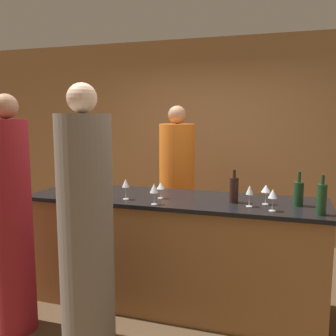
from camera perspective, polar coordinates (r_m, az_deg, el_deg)
ground_plane at (r=3.72m, az=0.94°, el=-19.85°), size 14.00×14.00×0.00m
back_wall at (r=5.33m, az=7.46°, el=4.27°), size 8.00×0.06×2.80m
bar_counter at (r=3.51m, az=0.96°, el=-12.53°), size 2.65×0.78×1.01m
bartender at (r=4.28m, az=1.36°, el=-3.97°), size 0.40×0.40×1.85m
guest_0 at (r=2.76m, az=-12.37°, el=-9.69°), size 0.39×0.39×1.96m
guest_1 at (r=3.24m, az=-22.64°, el=-7.74°), size 0.31×0.31×1.90m
wine_bottle_0 at (r=3.22m, az=19.26°, el=-3.66°), size 0.08×0.08×0.28m
wine_bottle_1 at (r=3.20m, az=10.02°, el=-3.25°), size 0.08×0.08×0.28m
wine_bottle_2 at (r=2.98m, az=22.37°, el=-4.39°), size 0.07×0.07×0.30m
wine_glass_0 at (r=3.29m, az=-6.48°, el=-2.43°), size 0.06×0.06×0.18m
wine_glass_1 at (r=3.31m, az=-1.14°, el=-2.81°), size 0.07×0.07×0.14m
wine_glass_2 at (r=3.08m, az=12.33°, el=-3.40°), size 0.06×0.06×0.18m
wine_glass_3 at (r=2.98m, az=15.68°, el=-3.88°), size 0.07×0.07×0.17m
wine_glass_4 at (r=3.08m, az=-2.14°, el=-3.17°), size 0.07×0.07×0.18m
wine_glass_5 at (r=3.18m, az=14.70°, el=-3.12°), size 0.08×0.08×0.17m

